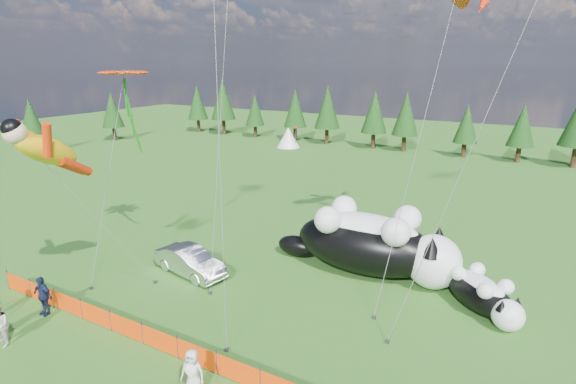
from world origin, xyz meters
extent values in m
plane|color=#0D370A|center=(0.00, 0.00, 0.00)|extent=(160.00, 160.00, 0.00)
cylinder|color=#262626|center=(-11.00, -3.00, 0.55)|extent=(0.06, 0.06, 1.10)
cylinder|color=#262626|center=(-9.00, -3.00, 0.55)|extent=(0.06, 0.06, 1.10)
cylinder|color=#262626|center=(-7.00, -3.00, 0.55)|extent=(0.06, 0.06, 1.10)
cylinder|color=#262626|center=(-5.00, -3.00, 0.55)|extent=(0.06, 0.06, 1.10)
cylinder|color=#262626|center=(-3.00, -3.00, 0.55)|extent=(0.06, 0.06, 1.10)
cylinder|color=#262626|center=(-1.00, -3.00, 0.55)|extent=(0.06, 0.06, 1.10)
cylinder|color=#262626|center=(1.00, -3.00, 0.55)|extent=(0.06, 0.06, 1.10)
cylinder|color=#262626|center=(3.00, -3.00, 0.55)|extent=(0.06, 0.06, 1.10)
cylinder|color=#262626|center=(5.00, -3.00, 0.55)|extent=(0.06, 0.06, 1.10)
cube|color=#FF4305|center=(-10.00, -3.00, 0.50)|extent=(2.00, 0.04, 0.90)
cube|color=#FF4305|center=(-8.00, -3.00, 0.50)|extent=(2.00, 0.04, 0.90)
cube|color=#FF4305|center=(-6.00, -3.00, 0.50)|extent=(2.00, 0.04, 0.90)
cube|color=#FF4305|center=(-4.00, -3.00, 0.50)|extent=(2.00, 0.04, 0.90)
cube|color=#FF4305|center=(-2.00, -3.00, 0.50)|extent=(2.00, 0.04, 0.90)
cube|color=#FF4305|center=(0.00, -3.00, 0.50)|extent=(2.00, 0.04, 0.90)
cube|color=#FF4305|center=(2.00, -3.00, 0.50)|extent=(2.00, 0.04, 0.90)
cube|color=#FF4305|center=(4.00, -3.00, 0.50)|extent=(2.00, 0.04, 0.90)
ellipsoid|color=black|center=(4.84, 8.33, 1.65)|extent=(8.26, 3.88, 3.30)
ellipsoid|color=white|center=(4.84, 8.33, 2.47)|extent=(6.24, 2.78, 2.02)
sphere|color=white|center=(8.69, 8.35, 1.47)|extent=(2.93, 2.93, 2.93)
sphere|color=#DB5563|center=(9.93, 8.35, 1.47)|extent=(0.41, 0.41, 0.41)
ellipsoid|color=black|center=(0.44, 8.31, 0.64)|extent=(2.57, 1.29, 1.28)
cone|color=black|center=(8.69, 7.47, 2.64)|extent=(1.03, 1.03, 1.03)
cone|color=black|center=(8.68, 9.23, 2.64)|extent=(1.03, 1.03, 1.03)
sphere|color=white|center=(6.85, 9.53, 3.21)|extent=(1.54, 1.54, 1.54)
sphere|color=white|center=(6.86, 7.15, 3.21)|extent=(1.54, 1.54, 1.54)
sphere|color=white|center=(3.00, 9.52, 3.21)|extent=(1.54, 1.54, 1.54)
sphere|color=white|center=(3.01, 7.13, 3.21)|extent=(1.54, 1.54, 1.54)
ellipsoid|color=black|center=(11.15, 7.16, 0.82)|extent=(4.29, 4.15, 1.63)
ellipsoid|color=white|center=(11.15, 7.16, 1.22)|extent=(3.19, 3.08, 1.00)
sphere|color=white|center=(12.55, 5.88, 0.72)|extent=(1.45, 1.45, 1.45)
sphere|color=#DB5563|center=(13.01, 5.47, 0.72)|extent=(0.20, 0.20, 0.20)
ellipsoid|color=black|center=(9.54, 8.63, 0.32)|extent=(1.36, 1.32, 0.63)
cone|color=black|center=(12.26, 5.56, 1.30)|extent=(0.51, 0.51, 0.51)
cone|color=black|center=(12.85, 6.20, 1.30)|extent=(0.51, 0.51, 0.51)
sphere|color=white|center=(12.28, 6.93, 1.59)|extent=(0.76, 0.76, 0.76)
sphere|color=white|center=(11.49, 6.06, 1.59)|extent=(0.76, 0.76, 0.76)
sphere|color=white|center=(10.88, 8.21, 1.59)|extent=(0.76, 0.76, 0.76)
sphere|color=white|center=(10.08, 7.34, 1.59)|extent=(0.76, 0.76, 0.76)
imported|color=silver|center=(-3.68, 3.12, 0.77)|extent=(4.90, 2.45, 1.54)
imported|color=#151C39|center=(-6.95, -3.60, 0.99)|extent=(1.21, 0.70, 1.98)
imported|color=silver|center=(2.89, -4.25, 0.91)|extent=(1.02, 0.81, 1.82)
cylinder|color=#595959|center=(-6.12, -0.29, 3.91)|extent=(0.03, 0.03, 8.68)
cube|color=#262626|center=(-4.63, 1.27, 0.08)|extent=(0.15, 0.15, 0.16)
cylinder|color=#595959|center=(7.49, 7.84, 7.74)|extent=(0.03, 0.03, 17.25)
cube|color=#262626|center=(7.03, 3.77, 0.08)|extent=(0.15, 0.15, 0.16)
cylinder|color=#595959|center=(-7.69, 1.40, 5.63)|extent=(0.03, 0.03, 11.95)
cube|color=#262626|center=(-7.11, -0.91, 0.08)|extent=(0.15, 0.15, 0.16)
cube|color=#178017|center=(-8.26, 3.71, 8.61)|extent=(0.20, 0.20, 4.39)
cylinder|color=#595959|center=(-2.41, 4.65, 7.89)|extent=(0.03, 0.03, 16.67)
cube|color=#262626|center=(-1.24, 1.80, 0.08)|extent=(0.15, 0.15, 0.16)
cylinder|color=#595959|center=(10.88, 4.84, 10.22)|extent=(0.03, 0.03, 21.51)
cube|color=#262626|center=(8.16, 2.22, 0.08)|extent=(0.15, 0.15, 0.16)
cylinder|color=#595959|center=(1.58, -0.48, 7.49)|extent=(0.03, 0.03, 14.96)
cube|color=#262626|center=(2.43, -1.65, 0.08)|extent=(0.15, 0.15, 0.16)
camera|label=1|loc=(12.65, -14.53, 11.76)|focal=28.00mm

